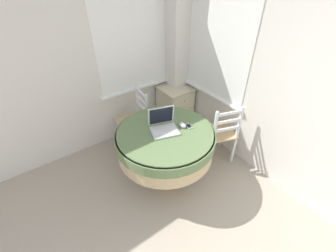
{
  "coord_description": "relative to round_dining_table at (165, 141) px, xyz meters",
  "views": [
    {
      "loc": [
        -0.18,
        0.42,
        2.37
      ],
      "look_at": [
        1.16,
        2.28,
        0.68
      ],
      "focal_mm": 24.0,
      "sensor_mm": 36.0,
      "label": 1
    }
  ],
  "objects": [
    {
      "name": "dining_chair_near_right_window",
      "position": [
        0.82,
        -0.15,
        -0.17
      ],
      "size": [
        0.52,
        0.53,
        0.92
      ],
      "color": "tan",
      "rests_on": "ground_plane"
    },
    {
      "name": "corner_room_shell",
      "position": [
        0.24,
        -0.02,
        0.67
      ],
      "size": [
        4.37,
        5.17,
        2.55
      ],
      "color": "silver",
      "rests_on": "ground_plane"
    },
    {
      "name": "laptop",
      "position": [
        0.01,
        0.04,
        0.2
      ],
      "size": [
        0.38,
        0.36,
        0.26
      ],
      "color": "silver",
      "rests_on": "round_dining_table"
    },
    {
      "name": "dining_chair_near_back_window",
      "position": [
        0.02,
        0.84,
        -0.17
      ],
      "size": [
        0.47,
        0.45,
        0.92
      ],
      "color": "tan",
      "rests_on": "ground_plane"
    },
    {
      "name": "cell_phone",
      "position": [
        0.29,
        -0.09,
        0.15
      ],
      "size": [
        0.08,
        0.12,
        0.01
      ],
      "color": "#B2B7BC",
      "rests_on": "round_dining_table"
    },
    {
      "name": "round_dining_table",
      "position": [
        0.0,
        0.0,
        0.0
      ],
      "size": [
        1.19,
        1.19,
        0.76
      ],
      "color": "#4C3D2D",
      "rests_on": "ground_plane"
    },
    {
      "name": "computer_mouse",
      "position": [
        0.22,
        -0.05,
        0.17
      ],
      "size": [
        0.07,
        0.1,
        0.05
      ],
      "color": "white",
      "rests_on": "round_dining_table"
    },
    {
      "name": "corner_cabinet",
      "position": [
        0.84,
        0.9,
        -0.25
      ],
      "size": [
        0.48,
        0.51,
        0.71
      ],
      "color": "beige",
      "rests_on": "ground_plane"
    }
  ]
}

